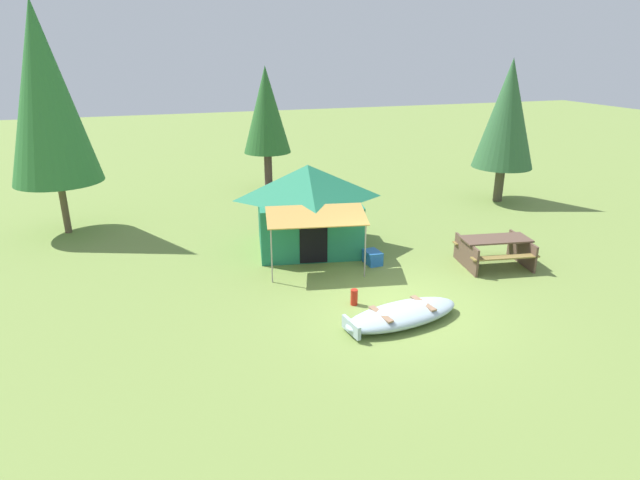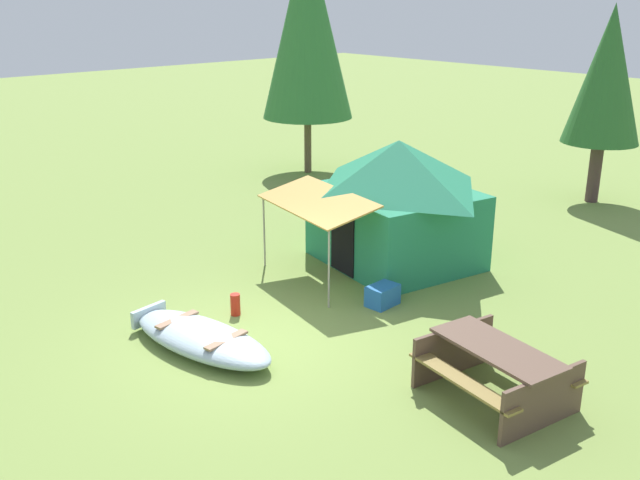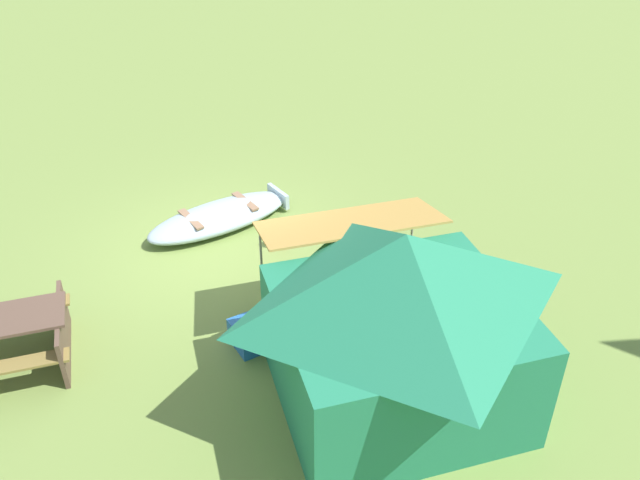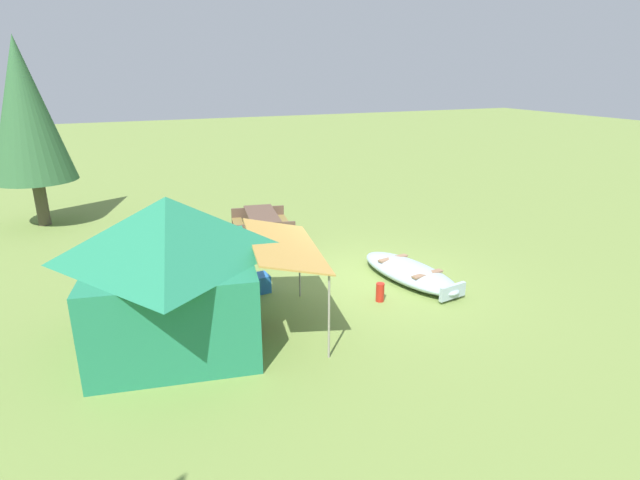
# 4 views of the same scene
# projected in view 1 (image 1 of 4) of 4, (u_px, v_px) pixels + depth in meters

# --- Properties ---
(ground_plane) EXTENTS (80.00, 80.00, 0.00)m
(ground_plane) POSITION_uv_depth(u_px,v_px,m) (399.00, 305.00, 12.21)
(ground_plane) COLOR olive
(beached_rowboat) EXTENTS (2.88, 1.44, 0.38)m
(beached_rowboat) POSITION_uv_depth(u_px,v_px,m) (402.00, 314.00, 11.37)
(beached_rowboat) COLOR #A2BAC4
(beached_rowboat) RESTS_ON ground_plane
(canvas_cabin_tent) EXTENTS (3.49, 4.23, 2.49)m
(canvas_cabin_tent) POSITION_uv_depth(u_px,v_px,m) (308.00, 206.00, 15.29)
(canvas_cabin_tent) COLOR #237C56
(canvas_cabin_tent) RESTS_ON ground_plane
(picnic_table) EXTENTS (2.02, 1.73, 0.78)m
(picnic_table) POSITION_uv_depth(u_px,v_px,m) (495.00, 248.00, 14.30)
(picnic_table) COLOR brown
(picnic_table) RESTS_ON ground_plane
(cooler_box) EXTENTS (0.42, 0.58, 0.37)m
(cooler_box) POSITION_uv_depth(u_px,v_px,m) (372.00, 257.00, 14.50)
(cooler_box) COLOR #2362AE
(cooler_box) RESTS_ON ground_plane
(fuel_can) EXTENTS (0.23, 0.23, 0.38)m
(fuel_can) POSITION_uv_depth(u_px,v_px,m) (354.00, 297.00, 12.18)
(fuel_can) COLOR red
(fuel_can) RESTS_ON ground_plane
(pine_tree_back_left) EXTENTS (2.23, 2.23, 5.27)m
(pine_tree_back_left) POSITION_uv_depth(u_px,v_px,m) (507.00, 115.00, 19.40)
(pine_tree_back_left) COLOR #4D4634
(pine_tree_back_left) RESTS_ON ground_plane
(pine_tree_back_right) EXTENTS (1.91, 1.91, 4.95)m
(pine_tree_back_right) POSITION_uv_depth(u_px,v_px,m) (266.00, 111.00, 21.12)
(pine_tree_back_right) COLOR #4D3735
(pine_tree_back_right) RESTS_ON ground_plane
(pine_tree_far_center) EXTENTS (2.64, 2.64, 6.96)m
(pine_tree_far_center) POSITION_uv_depth(u_px,v_px,m) (45.00, 94.00, 15.54)
(pine_tree_far_center) COLOR brown
(pine_tree_far_center) RESTS_ON ground_plane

